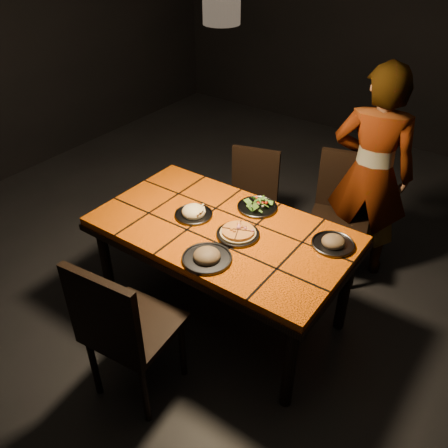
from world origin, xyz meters
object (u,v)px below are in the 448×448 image
Objects in this scene: dining_table at (222,237)px; chair_near at (122,327)px; diner at (371,174)px; plate_pizza at (238,233)px; plate_pasta at (194,213)px; chair_far_right at (342,207)px; chair_far_left at (251,195)px.

dining_table is 0.85m from chair_near.
diner is 5.57× the size of plate_pizza.
chair_far_right is at bearing 57.78° from plate_pasta.
chair_far_left is at bearing 117.20° from plate_pizza.
chair_near reaches higher than dining_table.
diner is at bearing 23.81° from chair_far_right.
diner is at bearing 2.42° from chair_far_left.
chair_far_left is at bearing 94.76° from plate_pasta.
plate_pasta is at bearing 177.80° from plate_pizza.
chair_far_left is (-0.24, 1.65, -0.08)m from chair_near.
chair_near is 1.06× the size of chair_far_right.
chair_far_left is 2.92× the size of plate_pizza.
chair_far_left is 0.86m from plate_pasta.
diner reaches higher than chair_far_right.
chair_far_left is 0.96m from plate_pizza.
chair_near is at bearing -119.19° from chair_far_right.
dining_table is at bearing 52.02° from diner.
plate_pizza reaches higher than dining_table.
chair_far_right is at bearing -2.39° from chair_far_left.
chair_far_right is at bearing 75.08° from plate_pizza.
plate_pizza is at bearing -79.69° from chair_far_left.
chair_near is 1.67m from chair_far_left.
chair_near reaches higher than chair_far_right.
diner is 6.57× the size of plate_pasta.
dining_table is 0.87m from chair_far_left.
diner is 1.33m from plate_pasta.
chair_near is 1.88m from chair_far_right.
dining_table is 1.91× the size of chair_far_left.
dining_table is 1.73× the size of chair_far_right.
plate_pizza is at bearing -7.21° from dining_table.
chair_far_right is 1.06m from plate_pizza.
plate_pasta is (-0.18, 0.84, 0.20)m from chair_near.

